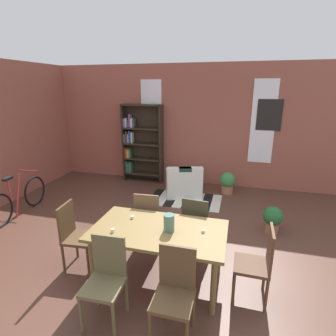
{
  "coord_description": "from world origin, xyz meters",
  "views": [
    {
      "loc": [
        0.85,
        -3.17,
        2.46
      ],
      "look_at": [
        -0.4,
        1.5,
        0.99
      ],
      "focal_mm": 28.43,
      "sensor_mm": 36.0,
      "label": 1
    }
  ],
  "objects_px": {
    "dining_chair_head_left": "(75,234)",
    "dining_chair_far_right": "(196,224)",
    "dining_chair_far_left": "(149,218)",
    "dining_chair_near_right": "(175,290)",
    "dining_chair_head_right": "(258,262)",
    "armchair_white": "(183,183)",
    "dining_chair_near_left": "(106,277)",
    "bicycle_second": "(18,200)",
    "bookshelf_tall": "(140,143)",
    "vase_on_table": "(169,223)",
    "potted_plant_by_shelf": "(273,218)",
    "dining_table": "(159,235)",
    "potted_plant_corner": "(227,182)"
  },
  "relations": [
    {
      "from": "bicycle_second",
      "to": "dining_chair_head_right",
      "type": "bearing_deg",
      "value": -13.87
    },
    {
      "from": "armchair_white",
      "to": "dining_table",
      "type": "bearing_deg",
      "value": -84.27
    },
    {
      "from": "dining_chair_near_right",
      "to": "armchair_white",
      "type": "distance_m",
      "value": 3.76
    },
    {
      "from": "dining_chair_head_right",
      "to": "armchair_white",
      "type": "distance_m",
      "value": 3.36
    },
    {
      "from": "dining_chair_near_left",
      "to": "dining_chair_near_right",
      "type": "distance_m",
      "value": 0.76
    },
    {
      "from": "dining_chair_near_left",
      "to": "dining_chair_head_left",
      "type": "bearing_deg",
      "value": 140.43
    },
    {
      "from": "dining_chair_head_right",
      "to": "dining_chair_near_right",
      "type": "relative_size",
      "value": 1.0
    },
    {
      "from": "dining_chair_head_right",
      "to": "dining_chair_near_right",
      "type": "xyz_separation_m",
      "value": [
        -0.83,
        -0.69,
        0.0
      ]
    },
    {
      "from": "dining_chair_near_right",
      "to": "bookshelf_tall",
      "type": "xyz_separation_m",
      "value": [
        -2.02,
        4.4,
        0.53
      ]
    },
    {
      "from": "potted_plant_by_shelf",
      "to": "dining_chair_near_left",
      "type": "bearing_deg",
      "value": -129.37
    },
    {
      "from": "dining_chair_near_right",
      "to": "dining_chair_far_left",
      "type": "bearing_deg",
      "value": 118.43
    },
    {
      "from": "dining_chair_near_right",
      "to": "bicycle_second",
      "type": "height_order",
      "value": "dining_chair_near_right"
    },
    {
      "from": "dining_chair_far_left",
      "to": "bicycle_second",
      "type": "distance_m",
      "value": 2.9
    },
    {
      "from": "dining_chair_head_right",
      "to": "dining_chair_near_left",
      "type": "bearing_deg",
      "value": -156.5
    },
    {
      "from": "vase_on_table",
      "to": "bicycle_second",
      "type": "relative_size",
      "value": 0.13
    },
    {
      "from": "armchair_white",
      "to": "dining_chair_near_right",
      "type": "bearing_deg",
      "value": -79.59
    },
    {
      "from": "dining_chair_near_left",
      "to": "armchair_white",
      "type": "relative_size",
      "value": 0.94
    },
    {
      "from": "dining_chair_near_right",
      "to": "potted_plant_by_shelf",
      "type": "relative_size",
      "value": 1.94
    },
    {
      "from": "dining_chair_far_right",
      "to": "bicycle_second",
      "type": "bearing_deg",
      "value": 173.61
    },
    {
      "from": "bicycle_second",
      "to": "dining_chair_far_right",
      "type": "bearing_deg",
      "value": -6.39
    },
    {
      "from": "dining_chair_head_left",
      "to": "bookshelf_tall",
      "type": "distance_m",
      "value": 3.78
    },
    {
      "from": "dining_chair_far_right",
      "to": "potted_plant_corner",
      "type": "height_order",
      "value": "dining_chair_far_right"
    },
    {
      "from": "bookshelf_tall",
      "to": "bicycle_second",
      "type": "bearing_deg",
      "value": -121.47
    },
    {
      "from": "dining_chair_near_left",
      "to": "bicycle_second",
      "type": "height_order",
      "value": "dining_chair_near_left"
    },
    {
      "from": "dining_table",
      "to": "dining_chair_near_right",
      "type": "bearing_deg",
      "value": -61.45
    },
    {
      "from": "vase_on_table",
      "to": "potted_plant_corner",
      "type": "bearing_deg",
      "value": 80.33
    },
    {
      "from": "dining_table",
      "to": "dining_chair_far_left",
      "type": "bearing_deg",
      "value": 118.3
    },
    {
      "from": "dining_chair_near_right",
      "to": "potted_plant_corner",
      "type": "xyz_separation_m",
      "value": [
        0.33,
        4.03,
        -0.23
      ]
    },
    {
      "from": "dining_chair_head_right",
      "to": "dining_chair_head_left",
      "type": "relative_size",
      "value": 1.0
    },
    {
      "from": "dining_chair_far_right",
      "to": "dining_chair_near_left",
      "type": "bearing_deg",
      "value": -118.41
    },
    {
      "from": "dining_chair_head_right",
      "to": "dining_chair_near_right",
      "type": "distance_m",
      "value": 1.08
    },
    {
      "from": "dining_chair_head_right",
      "to": "armchair_white",
      "type": "bearing_deg",
      "value": 116.78
    },
    {
      "from": "dining_chair_near_left",
      "to": "bookshelf_tall",
      "type": "relative_size",
      "value": 0.46
    },
    {
      "from": "bookshelf_tall",
      "to": "bicycle_second",
      "type": "height_order",
      "value": "bookshelf_tall"
    },
    {
      "from": "armchair_white",
      "to": "potted_plant_by_shelf",
      "type": "bearing_deg",
      "value": -35.3
    },
    {
      "from": "dining_chair_far_left",
      "to": "bookshelf_tall",
      "type": "xyz_separation_m",
      "value": [
        -1.27,
        3.02,
        0.53
      ]
    },
    {
      "from": "dining_chair_head_left",
      "to": "dining_chair_far_right",
      "type": "distance_m",
      "value": 1.73
    },
    {
      "from": "bicycle_second",
      "to": "potted_plant_corner",
      "type": "bearing_deg",
      "value": 29.56
    },
    {
      "from": "armchair_white",
      "to": "dining_chair_far_left",
      "type": "bearing_deg",
      "value": -91.82
    },
    {
      "from": "dining_table",
      "to": "dining_chair_head_right",
      "type": "bearing_deg",
      "value": -0.06
    },
    {
      "from": "dining_chair_far_left",
      "to": "dining_chair_near_right",
      "type": "xyz_separation_m",
      "value": [
        0.75,
        -1.39,
        0.0
      ]
    },
    {
      "from": "bookshelf_tall",
      "to": "dining_chair_far_left",
      "type": "bearing_deg",
      "value": -67.14
    },
    {
      "from": "dining_table",
      "to": "vase_on_table",
      "type": "height_order",
      "value": "vase_on_table"
    },
    {
      "from": "vase_on_table",
      "to": "potted_plant_by_shelf",
      "type": "distance_m",
      "value": 2.28
    },
    {
      "from": "dining_table",
      "to": "potted_plant_by_shelf",
      "type": "distance_m",
      "value": 2.32
    },
    {
      "from": "dining_chair_head_right",
      "to": "dining_chair_far_right",
      "type": "distance_m",
      "value": 1.09
    },
    {
      "from": "dining_chair_head_left",
      "to": "dining_chair_near_left",
      "type": "bearing_deg",
      "value": -39.57
    },
    {
      "from": "vase_on_table",
      "to": "dining_chair_head_left",
      "type": "height_order",
      "value": "vase_on_table"
    },
    {
      "from": "dining_chair_near_right",
      "to": "bookshelf_tall",
      "type": "distance_m",
      "value": 4.87
    },
    {
      "from": "dining_chair_head_left",
      "to": "bookshelf_tall",
      "type": "bearing_deg",
      "value": 96.65
    }
  ]
}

